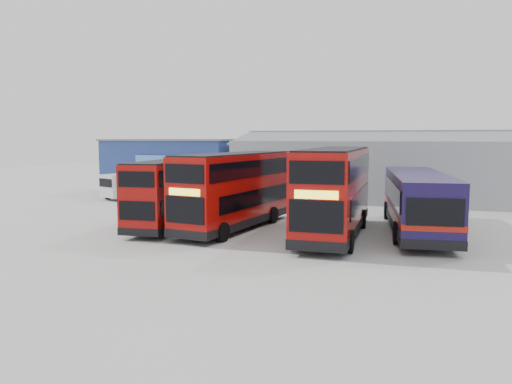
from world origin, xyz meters
name	(u,v)px	position (x,y,z in m)	size (l,w,h in m)	color
ground_plane	(253,236)	(0.00, 0.00, 0.00)	(120.00, 120.00, 0.00)	#A0A09B
office_block	(177,166)	(-14.00, 17.99, 2.58)	(12.30, 8.32, 5.12)	navy
maintenance_shed	(418,169)	(8.00, 20.00, 2.60)	(30.50, 12.00, 5.89)	#8F939C
double_decker_left	(173,193)	(-5.54, 1.38, 1.97)	(3.13, 9.54, 3.97)	#970B08
double_decker_centre	(236,191)	(-1.72, 1.80, 2.19)	(3.81, 10.62, 4.40)	#970B08
double_decker_right	(335,193)	(4.07, 1.54, 2.35)	(3.11, 11.23, 4.71)	#970B08
single_decker_blue	(417,203)	(8.27, 3.94, 1.65)	(4.44, 12.51, 3.32)	#120D3D
panel_van	(131,184)	(-15.49, 12.21, 1.22)	(3.66, 5.36, 2.19)	silver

